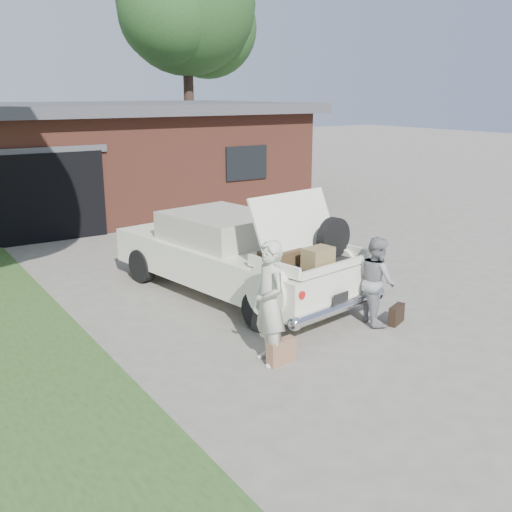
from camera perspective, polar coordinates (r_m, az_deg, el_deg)
ground at (r=9.42m, az=2.02°, el=-7.28°), size 90.00×90.00×0.00m
house at (r=19.60m, az=-15.41°, el=9.08°), size 12.80×7.80×3.30m
tree_right at (r=27.64m, az=-6.47°, el=22.10°), size 6.78×5.89×10.18m
sedan at (r=10.98m, az=-2.12°, el=0.20°), size 2.79×5.40×2.05m
woman_left at (r=8.11m, az=1.27°, el=-4.50°), size 0.50×0.69×1.74m
woman_right at (r=9.76m, az=11.40°, el=-2.30°), size 0.72×0.82×1.43m
suitcase_left at (r=8.34m, az=2.44°, el=-9.08°), size 0.46×0.20×0.34m
suitcase_right at (r=9.96m, az=13.24°, el=-5.45°), size 0.42×0.27×0.31m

